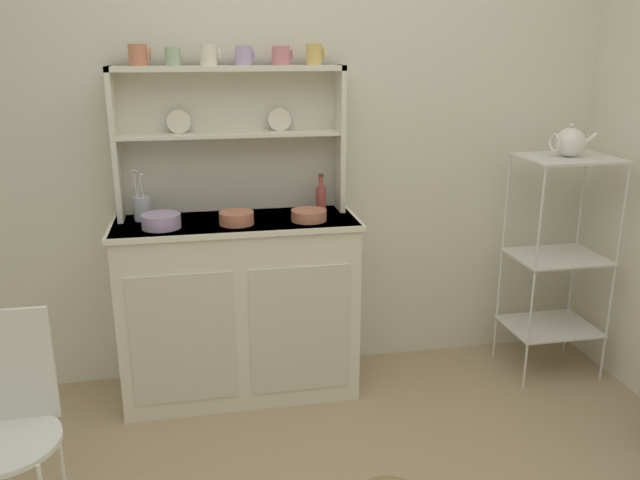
{
  "coord_description": "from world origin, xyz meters",
  "views": [
    {
      "loc": [
        -0.48,
        -1.5,
        1.65
      ],
      "look_at": [
        0.03,
        1.12,
        0.84
      ],
      "focal_mm": 35.75,
      "sensor_mm": 36.0,
      "label": 1
    }
  ],
  "objects_px": {
    "bakers_rack": "(558,246)",
    "bowl_mixing_large": "(161,221)",
    "hutch_cabinet": "(239,306)",
    "hutch_shelf_unit": "(230,128)",
    "utensil_jar": "(142,208)",
    "cup_terracotta_0": "(138,55)",
    "porcelain_teapot": "(570,142)",
    "wire_chair": "(4,415)",
    "jam_bottle": "(321,197)"
  },
  "relations": [
    {
      "from": "hutch_shelf_unit",
      "to": "porcelain_teapot",
      "type": "xyz_separation_m",
      "value": [
        1.61,
        -0.26,
        -0.07
      ]
    },
    {
      "from": "hutch_cabinet",
      "to": "bowl_mixing_large",
      "type": "distance_m",
      "value": 0.57
    },
    {
      "from": "wire_chair",
      "to": "hutch_cabinet",
      "type": "bearing_deg",
      "value": 50.76
    },
    {
      "from": "hutch_cabinet",
      "to": "cup_terracotta_0",
      "type": "relative_size",
      "value": 11.88
    },
    {
      "from": "bowl_mixing_large",
      "to": "bakers_rack",
      "type": "bearing_deg",
      "value": -0.59
    },
    {
      "from": "hutch_cabinet",
      "to": "porcelain_teapot",
      "type": "distance_m",
      "value": 1.78
    },
    {
      "from": "wire_chair",
      "to": "utensil_jar",
      "type": "xyz_separation_m",
      "value": [
        0.4,
        1.0,
        0.42
      ]
    },
    {
      "from": "bakers_rack",
      "to": "wire_chair",
      "type": "xyz_separation_m",
      "value": [
        -2.42,
        -0.83,
        -0.17
      ]
    },
    {
      "from": "wire_chair",
      "to": "jam_bottle",
      "type": "distance_m",
      "value": 1.65
    },
    {
      "from": "hutch_cabinet",
      "to": "hutch_shelf_unit",
      "type": "xyz_separation_m",
      "value": [
        0.0,
        0.16,
        0.83
      ]
    },
    {
      "from": "hutch_shelf_unit",
      "to": "utensil_jar",
      "type": "bearing_deg",
      "value": -168.34
    },
    {
      "from": "utensil_jar",
      "to": "porcelain_teapot",
      "type": "height_order",
      "value": "porcelain_teapot"
    },
    {
      "from": "hutch_cabinet",
      "to": "bakers_rack",
      "type": "xyz_separation_m",
      "value": [
        1.61,
        -0.09,
        0.23
      ]
    },
    {
      "from": "hutch_cabinet",
      "to": "jam_bottle",
      "type": "relative_size",
      "value": 6.17
    },
    {
      "from": "hutch_cabinet",
      "to": "hutch_shelf_unit",
      "type": "distance_m",
      "value": 0.85
    },
    {
      "from": "hutch_cabinet",
      "to": "bowl_mixing_large",
      "type": "xyz_separation_m",
      "value": [
        -0.33,
        -0.07,
        0.46
      ]
    },
    {
      "from": "hutch_cabinet",
      "to": "jam_bottle",
      "type": "xyz_separation_m",
      "value": [
        0.42,
        0.09,
        0.5
      ]
    },
    {
      "from": "wire_chair",
      "to": "jam_bottle",
      "type": "xyz_separation_m",
      "value": [
        1.24,
        1.01,
        0.44
      ]
    },
    {
      "from": "hutch_cabinet",
      "to": "utensil_jar",
      "type": "distance_m",
      "value": 0.65
    },
    {
      "from": "porcelain_teapot",
      "to": "wire_chair",
      "type": "bearing_deg",
      "value": -161.14
    },
    {
      "from": "utensil_jar",
      "to": "bowl_mixing_large",
      "type": "bearing_deg",
      "value": -59.53
    },
    {
      "from": "wire_chair",
      "to": "porcelain_teapot",
      "type": "bearing_deg",
      "value": 21.16
    },
    {
      "from": "hutch_cabinet",
      "to": "hutch_shelf_unit",
      "type": "height_order",
      "value": "hutch_shelf_unit"
    },
    {
      "from": "bakers_rack",
      "to": "hutch_cabinet",
      "type": "bearing_deg",
      "value": 176.68
    },
    {
      "from": "bakers_rack",
      "to": "cup_terracotta_0",
      "type": "height_order",
      "value": "cup_terracotta_0"
    },
    {
      "from": "hutch_cabinet",
      "to": "porcelain_teapot",
      "type": "bearing_deg",
      "value": -3.32
    },
    {
      "from": "hutch_shelf_unit",
      "to": "cup_terracotta_0",
      "type": "height_order",
      "value": "cup_terracotta_0"
    },
    {
      "from": "jam_bottle",
      "to": "cup_terracotta_0",
      "type": "bearing_deg",
      "value": 177.45
    },
    {
      "from": "bakers_rack",
      "to": "jam_bottle",
      "type": "relative_size",
      "value": 6.21
    },
    {
      "from": "wire_chair",
      "to": "utensil_jar",
      "type": "relative_size",
      "value": 3.54
    },
    {
      "from": "bakers_rack",
      "to": "bowl_mixing_large",
      "type": "distance_m",
      "value": 1.95
    },
    {
      "from": "hutch_shelf_unit",
      "to": "bakers_rack",
      "type": "relative_size",
      "value": 0.93
    },
    {
      "from": "hutch_shelf_unit",
      "to": "porcelain_teapot",
      "type": "relative_size",
      "value": 4.59
    },
    {
      "from": "hutch_shelf_unit",
      "to": "utensil_jar",
      "type": "xyz_separation_m",
      "value": [
        -0.42,
        -0.09,
        -0.34
      ]
    },
    {
      "from": "cup_terracotta_0",
      "to": "porcelain_teapot",
      "type": "distance_m",
      "value": 2.05
    },
    {
      "from": "porcelain_teapot",
      "to": "hutch_cabinet",
      "type": "bearing_deg",
      "value": 176.68
    },
    {
      "from": "bakers_rack",
      "to": "jam_bottle",
      "type": "distance_m",
      "value": 1.23
    },
    {
      "from": "bowl_mixing_large",
      "to": "jam_bottle",
      "type": "relative_size",
      "value": 0.93
    },
    {
      "from": "wire_chair",
      "to": "jam_bottle",
      "type": "relative_size",
      "value": 4.62
    },
    {
      "from": "bakers_rack",
      "to": "cup_terracotta_0",
      "type": "distance_m",
      "value": 2.21
    },
    {
      "from": "hutch_cabinet",
      "to": "wire_chair",
      "type": "bearing_deg",
      "value": -131.54
    },
    {
      "from": "hutch_shelf_unit",
      "to": "bakers_rack",
      "type": "distance_m",
      "value": 1.74
    },
    {
      "from": "utensil_jar",
      "to": "jam_bottle",
      "type": "bearing_deg",
      "value": 0.59
    },
    {
      "from": "hutch_shelf_unit",
      "to": "utensil_jar",
      "type": "distance_m",
      "value": 0.55
    },
    {
      "from": "cup_terracotta_0",
      "to": "jam_bottle",
      "type": "xyz_separation_m",
      "value": [
        0.81,
        -0.04,
        -0.66
      ]
    },
    {
      "from": "cup_terracotta_0",
      "to": "porcelain_teapot",
      "type": "xyz_separation_m",
      "value": [
        1.99,
        -0.22,
        -0.41
      ]
    },
    {
      "from": "bakers_rack",
      "to": "wire_chair",
      "type": "relative_size",
      "value": 1.34
    },
    {
      "from": "hutch_shelf_unit",
      "to": "bakers_rack",
      "type": "xyz_separation_m",
      "value": [
        1.61,
        -0.26,
        -0.6
      ]
    },
    {
      "from": "utensil_jar",
      "to": "hutch_cabinet",
      "type": "bearing_deg",
      "value": -10.47
    },
    {
      "from": "jam_bottle",
      "to": "porcelain_teapot",
      "type": "height_order",
      "value": "porcelain_teapot"
    }
  ]
}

